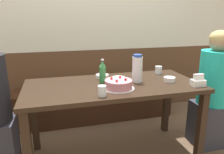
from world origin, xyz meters
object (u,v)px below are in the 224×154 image
Objects in this scene: bowl_side_dish at (169,79)px; person_teal_shirt at (213,93)px; bowl_soup_white at (102,76)px; bowl_rice_small at (119,79)px; bench_seat at (96,103)px; glass_tumbler_short at (102,91)px; water_pitcher at (137,69)px; napkin_holder at (198,82)px; birthday_cake at (118,84)px; glass_water_tall at (158,70)px; soju_bottle at (103,71)px.

bowl_side_dish is 0.09× the size of person_teal_shirt.
bowl_side_dish is (0.56, -0.28, 0.00)m from bowl_soup_white.
bowl_rice_small is at bearing -47.16° from bowl_soup_white.
bowl_side_dish is (0.51, -0.89, 0.53)m from bench_seat.
bench_seat is 16.01× the size of bowl_soup_white.
bowl_soup_white is at bearing 77.17° from glass_tumbler_short.
water_pitcher is 2.28× the size of napkin_holder.
bowl_soup_white is at bearing 98.98° from birthday_cake.
person_teal_shirt is at bearing 4.97° from birthday_cake.
water_pitcher is (0.23, -0.82, 0.63)m from bench_seat.
glass_tumbler_short is at bearing -145.10° from glass_water_tall.
bowl_rice_small is 1.54× the size of glass_tumbler_short.
birthday_cake is at bearing 4.97° from person_teal_shirt.
bowl_soup_white is at bearing 153.70° from bowl_side_dish.
soju_bottle is 0.61m from bowl_side_dish.
napkin_holder reaches higher than birthday_cake.
water_pitcher is 0.40m from glass_water_tall.
person_teal_shirt reaches higher than napkin_holder.
napkin_holder is at bearing -74.17° from glass_water_tall.
bowl_soup_white is at bearing -179.14° from glass_water_tall.
soju_bottle is at bearing -6.72° from person_teal_shirt.
glass_tumbler_short is (-0.23, -0.35, 0.02)m from bowl_rice_small.
water_pitcher is 2.04× the size of bowl_soup_white.
birthday_cake is 3.26× the size of glass_tumbler_short.
bowl_rice_small is (0.07, -0.75, 0.52)m from bench_seat.
napkin_holder is 0.86m from bowl_soup_white.
soju_bottle is at bearing 156.95° from napkin_holder.
soju_bottle is 0.18× the size of person_teal_shirt.
napkin_holder is 0.25m from bowl_side_dish.
birthday_cake is at bearing -81.02° from bowl_soup_white.
birthday_cake is at bearing -69.11° from soju_bottle.
water_pitcher is at bearing 150.95° from napkin_holder.
bowl_side_dish is at bearing 1.51° from person_teal_shirt.
person_teal_shirt is at bearing 10.57° from glass_tumbler_short.
glass_tumbler_short is at bearing -98.31° from bench_seat.
glass_water_tall is (0.48, 0.14, 0.02)m from bowl_rice_small.
birthday_cake is 0.65m from glass_water_tall.
soju_bottle is 2.70× the size of glass_water_tall.
bowl_side_dish is (-0.17, 0.18, -0.02)m from napkin_holder.
glass_tumbler_short is (-0.71, -0.50, 0.00)m from glass_water_tall.
person_teal_shirt is (0.80, -0.06, -0.29)m from water_pitcher.
bench_seat is 1.39m from person_teal_shirt.
bench_seat is 1.38m from napkin_holder.
birthday_cake is 0.28m from water_pitcher.
bowl_side_dish is at bearing -13.59° from soju_bottle.
person_teal_shirt is at bearing -4.27° from water_pitcher.
person_teal_shirt is (0.51, 0.01, -0.19)m from bowl_side_dish.
person_teal_shirt is at bearing 29.57° from napkin_holder.
bowl_rice_small is 0.42m from glass_tumbler_short.
bowl_rice_small reaches higher than bench_seat.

